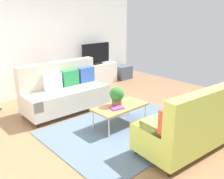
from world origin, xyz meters
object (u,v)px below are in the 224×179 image
(couch_green, at_px, (193,124))
(potted_plant, at_px, (117,95))
(tv, at_px, (96,54))
(storage_trunk, at_px, (123,72))
(table_book_0, at_px, (117,108))
(bottle_0, at_px, (85,63))
(coffee_table, at_px, (120,107))
(couch_beige, at_px, (65,91))
(vase_0, at_px, (79,64))
(tv_console, at_px, (96,74))

(couch_green, xyz_separation_m, potted_plant, (-0.31, 1.49, 0.18))
(tv, relative_size, storage_trunk, 1.92)
(potted_plant, relative_size, table_book_0, 1.55)
(storage_trunk, bearing_deg, bottle_0, 177.75)
(coffee_table, distance_m, bottle_0, 2.79)
(table_book_0, bearing_deg, bottle_0, 65.69)
(bottle_0, bearing_deg, couch_green, -100.72)
(couch_beige, relative_size, vase_0, 13.58)
(vase_0, bearing_deg, tv_console, -4.93)
(coffee_table, xyz_separation_m, storage_trunk, (2.56, 2.50, -0.17))
(couch_beige, relative_size, couch_green, 0.97)
(bottle_0, bearing_deg, tv_console, 5.35)
(tv, bearing_deg, potted_plant, -120.59)
(storage_trunk, distance_m, vase_0, 1.76)
(couch_green, xyz_separation_m, bottle_0, (0.75, 3.98, 0.29))
(couch_green, distance_m, table_book_0, 1.42)
(storage_trunk, bearing_deg, tv, 175.84)
(tv, bearing_deg, couch_beige, -147.84)
(tv, bearing_deg, couch_green, -106.44)
(coffee_table, distance_m, storage_trunk, 3.59)
(couch_beige, bearing_deg, table_book_0, 99.87)
(couch_beige, xyz_separation_m, potted_plant, (0.36, -1.36, 0.17))
(bottle_0, bearing_deg, couch_beige, -141.21)
(tv, height_order, table_book_0, tv)
(storage_trunk, xyz_separation_m, table_book_0, (-2.71, -2.57, 0.21))
(tv, xyz_separation_m, vase_0, (-0.58, 0.07, -0.24))
(table_book_0, bearing_deg, couch_green, -72.29)
(couch_beige, bearing_deg, couch_green, 104.13)
(coffee_table, bearing_deg, bottle_0, 68.03)
(couch_green, xyz_separation_m, tv_console, (1.18, 4.02, -0.12))
(couch_beige, distance_m, tv, 2.24)
(couch_green, height_order, vase_0, couch_green)
(table_book_0, bearing_deg, tv_console, 58.83)
(table_book_0, relative_size, bottle_0, 1.30)
(storage_trunk, xyz_separation_m, bottle_0, (-1.53, 0.06, 0.51))
(tv_console, bearing_deg, table_book_0, -121.17)
(couch_green, distance_m, bottle_0, 4.06)
(coffee_table, bearing_deg, potted_plant, 112.21)
(couch_green, relative_size, potted_plant, 5.28)
(coffee_table, relative_size, bottle_0, 5.96)
(couch_beige, distance_m, tv_console, 2.20)
(couch_beige, distance_m, potted_plant, 1.41)
(coffee_table, relative_size, storage_trunk, 2.12)
(vase_0, bearing_deg, coffee_table, -108.37)
(couch_green, bearing_deg, storage_trunk, 64.84)
(tv_console, bearing_deg, potted_plant, -120.39)
(storage_trunk, bearing_deg, couch_green, -120.17)
(table_book_0, distance_m, vase_0, 2.92)
(bottle_0, bearing_deg, potted_plant, -113.02)
(storage_trunk, height_order, table_book_0, table_book_0)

